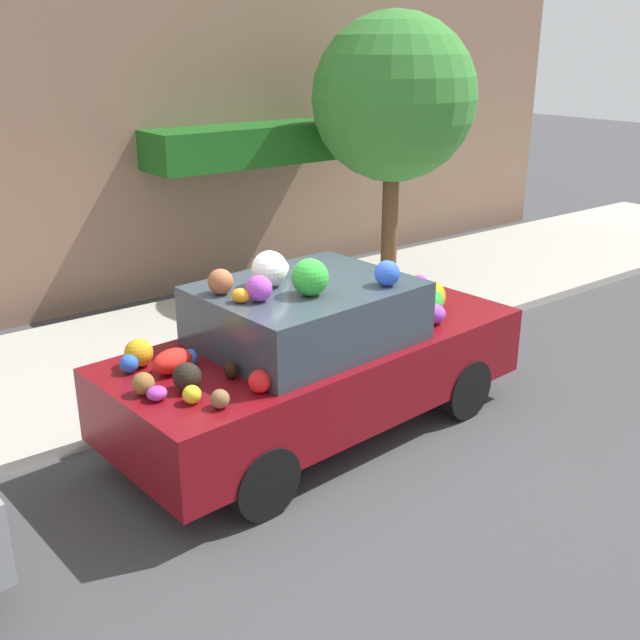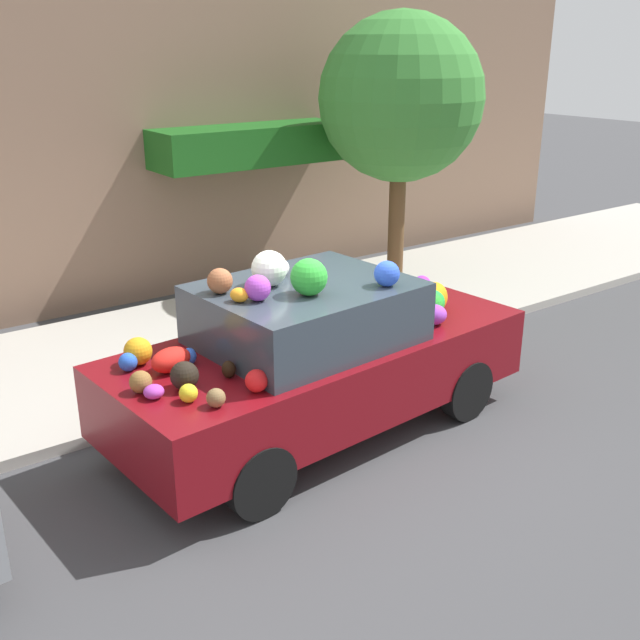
{
  "view_description": "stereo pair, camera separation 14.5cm",
  "coord_description": "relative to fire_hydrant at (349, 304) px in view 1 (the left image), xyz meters",
  "views": [
    {
      "loc": [
        -3.94,
        -5.1,
        3.58
      ],
      "look_at": [
        0.0,
        0.1,
        1.15
      ],
      "focal_mm": 42.0,
      "sensor_mm": 36.0,
      "label": 1
    },
    {
      "loc": [
        -3.83,
        -5.18,
        3.58
      ],
      "look_at": [
        0.0,
        0.1,
        1.15
      ],
      "focal_mm": 42.0,
      "sensor_mm": 36.0,
      "label": 2
    }
  ],
  "objects": [
    {
      "name": "street_tree",
      "position": [
        1.72,
        1.17,
        2.37
      ],
      "size": [
        2.33,
        2.33,
        3.89
      ],
      "color": "brown",
      "rests_on": "sidewalk_curb"
    },
    {
      "name": "ground_plane",
      "position": [
        -1.75,
        -1.8,
        -0.46
      ],
      "size": [
        60.0,
        60.0,
        0.0
      ],
      "primitive_type": "plane",
      "color": "#424244"
    },
    {
      "name": "art_car",
      "position": [
        -1.78,
        -1.7,
        0.34
      ],
      "size": [
        4.23,
        1.99,
        1.85
      ],
      "rotation": [
        0.0,
        0.0,
        0.08
      ],
      "color": "maroon",
      "rests_on": "ground"
    },
    {
      "name": "fire_hydrant",
      "position": [
        0.0,
        0.0,
        0.0
      ],
      "size": [
        0.2,
        0.2,
        0.7
      ],
      "color": "red",
      "rests_on": "sidewalk_curb"
    },
    {
      "name": "sidewalk_curb",
      "position": [
        -1.75,
        0.9,
        -0.4
      ],
      "size": [
        24.0,
        3.2,
        0.12
      ],
      "color": "#B2ADA3",
      "rests_on": "ground"
    },
    {
      "name": "building_facade",
      "position": [
        -1.65,
        3.12,
        2.02
      ],
      "size": [
        18.0,
        1.2,
        5.0
      ],
      "color": "#846651",
      "rests_on": "ground"
    }
  ]
}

